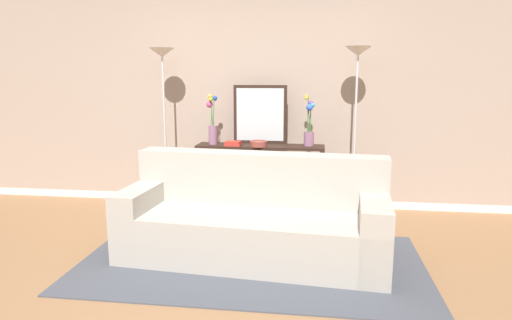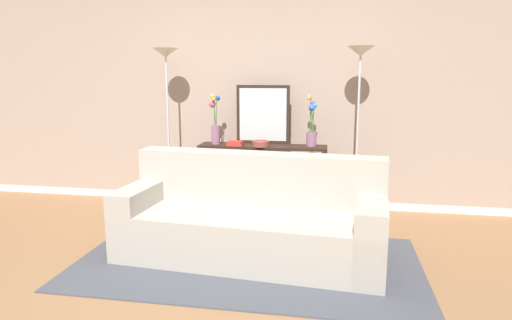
{
  "view_description": "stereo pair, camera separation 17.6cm",
  "coord_description": "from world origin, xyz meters",
  "px_view_note": "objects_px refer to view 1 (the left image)",
  "views": [
    {
      "loc": [
        0.76,
        -3.18,
        1.57
      ],
      "look_at": [
        0.18,
        1.13,
        0.74
      ],
      "focal_mm": 31.69,
      "sensor_mm": 36.0,
      "label": 1
    },
    {
      "loc": [
        0.94,
        -3.16,
        1.57
      ],
      "look_at": [
        0.18,
        1.13,
        0.74
      ],
      "focal_mm": 31.69,
      "sensor_mm": 36.0,
      "label": 2
    }
  ],
  "objects_px": {
    "console_table": "(260,166)",
    "book_row_under_console": "(223,206)",
    "wall_mirror": "(260,115)",
    "floor_lamp_right": "(357,85)",
    "couch": "(255,222)",
    "book_stack": "(233,144)",
    "vase_short_flowers": "(309,128)",
    "vase_tall_flowers": "(212,125)",
    "floor_lamp_left": "(163,85)",
    "fruit_bowl": "(259,144)"
  },
  "relations": [
    {
      "from": "fruit_bowl",
      "to": "floor_lamp_left",
      "type": "bearing_deg",
      "value": 178.96
    },
    {
      "from": "floor_lamp_right",
      "to": "vase_tall_flowers",
      "type": "distance_m",
      "value": 1.65
    },
    {
      "from": "floor_lamp_right",
      "to": "fruit_bowl",
      "type": "bearing_deg",
      "value": -178.92
    },
    {
      "from": "vase_short_flowers",
      "to": "floor_lamp_right",
      "type": "bearing_deg",
      "value": -12.16
    },
    {
      "from": "book_row_under_console",
      "to": "console_table",
      "type": "bearing_deg",
      "value": 0.0
    },
    {
      "from": "wall_mirror",
      "to": "floor_lamp_right",
      "type": "bearing_deg",
      "value": -10.71
    },
    {
      "from": "couch",
      "to": "floor_lamp_right",
      "type": "relative_size",
      "value": 1.24
    },
    {
      "from": "book_stack",
      "to": "fruit_bowl",
      "type": "bearing_deg",
      "value": -2.18
    },
    {
      "from": "vase_short_flowers",
      "to": "book_row_under_console",
      "type": "height_order",
      "value": "vase_short_flowers"
    },
    {
      "from": "console_table",
      "to": "wall_mirror",
      "type": "relative_size",
      "value": 2.16
    },
    {
      "from": "wall_mirror",
      "to": "book_row_under_console",
      "type": "distance_m",
      "value": 1.15
    },
    {
      "from": "floor_lamp_right",
      "to": "book_row_under_console",
      "type": "xyz_separation_m",
      "value": [
        -1.46,
        0.07,
        -1.4
      ]
    },
    {
      "from": "book_stack",
      "to": "vase_short_flowers",
      "type": "bearing_deg",
      "value": 7.77
    },
    {
      "from": "couch",
      "to": "floor_lamp_right",
      "type": "height_order",
      "value": "floor_lamp_right"
    },
    {
      "from": "floor_lamp_left",
      "to": "fruit_bowl",
      "type": "distance_m",
      "value": 1.25
    },
    {
      "from": "console_table",
      "to": "floor_lamp_right",
      "type": "relative_size",
      "value": 0.77
    },
    {
      "from": "book_stack",
      "to": "book_row_under_console",
      "type": "distance_m",
      "value": 0.77
    },
    {
      "from": "couch",
      "to": "fruit_bowl",
      "type": "relative_size",
      "value": 12.0
    },
    {
      "from": "floor_lamp_left",
      "to": "book_stack",
      "type": "distance_m",
      "value": 1.02
    },
    {
      "from": "console_table",
      "to": "book_row_under_console",
      "type": "bearing_deg",
      "value": -180.0
    },
    {
      "from": "fruit_bowl",
      "to": "floor_lamp_right",
      "type": "bearing_deg",
      "value": 1.08
    },
    {
      "from": "couch",
      "to": "book_stack",
      "type": "relative_size",
      "value": 12.72
    },
    {
      "from": "console_table",
      "to": "floor_lamp_left",
      "type": "xyz_separation_m",
      "value": [
        -1.08,
        -0.07,
        0.92
      ]
    },
    {
      "from": "vase_short_flowers",
      "to": "console_table",
      "type": "bearing_deg",
      "value": -176.3
    },
    {
      "from": "book_stack",
      "to": "console_table",
      "type": "bearing_deg",
      "value": 15.04
    },
    {
      "from": "floor_lamp_left",
      "to": "book_stack",
      "type": "xyz_separation_m",
      "value": [
        0.79,
        -0.01,
        -0.65
      ]
    },
    {
      "from": "couch",
      "to": "book_row_under_console",
      "type": "bearing_deg",
      "value": 113.22
    },
    {
      "from": "floor_lamp_right",
      "to": "vase_short_flowers",
      "type": "distance_m",
      "value": 0.69
    },
    {
      "from": "wall_mirror",
      "to": "book_stack",
      "type": "xyz_separation_m",
      "value": [
        -0.28,
        -0.21,
        -0.31
      ]
    },
    {
      "from": "couch",
      "to": "floor_lamp_right",
      "type": "bearing_deg",
      "value": 52.54
    },
    {
      "from": "couch",
      "to": "floor_lamp_left",
      "type": "height_order",
      "value": "floor_lamp_left"
    },
    {
      "from": "floor_lamp_left",
      "to": "floor_lamp_right",
      "type": "distance_m",
      "value": 2.11
    },
    {
      "from": "console_table",
      "to": "fruit_bowl",
      "type": "relative_size",
      "value": 7.47
    },
    {
      "from": "wall_mirror",
      "to": "vase_short_flowers",
      "type": "height_order",
      "value": "wall_mirror"
    },
    {
      "from": "couch",
      "to": "wall_mirror",
      "type": "height_order",
      "value": "wall_mirror"
    },
    {
      "from": "wall_mirror",
      "to": "book_row_under_console",
      "type": "height_order",
      "value": "wall_mirror"
    },
    {
      "from": "book_stack",
      "to": "book_row_under_console",
      "type": "height_order",
      "value": "book_stack"
    },
    {
      "from": "console_table",
      "to": "vase_tall_flowers",
      "type": "relative_size",
      "value": 2.52
    },
    {
      "from": "fruit_bowl",
      "to": "book_stack",
      "type": "bearing_deg",
      "value": 177.82
    },
    {
      "from": "console_table",
      "to": "book_row_under_console",
      "type": "height_order",
      "value": "console_table"
    },
    {
      "from": "floor_lamp_left",
      "to": "fruit_bowl",
      "type": "height_order",
      "value": "floor_lamp_left"
    },
    {
      "from": "book_stack",
      "to": "book_row_under_console",
      "type": "bearing_deg",
      "value": 150.17
    },
    {
      "from": "wall_mirror",
      "to": "book_row_under_console",
      "type": "relative_size",
      "value": 2.12
    },
    {
      "from": "wall_mirror",
      "to": "book_stack",
      "type": "height_order",
      "value": "wall_mirror"
    },
    {
      "from": "floor_lamp_left",
      "to": "vase_tall_flowers",
      "type": "height_order",
      "value": "floor_lamp_left"
    },
    {
      "from": "couch",
      "to": "vase_tall_flowers",
      "type": "height_order",
      "value": "vase_tall_flowers"
    },
    {
      "from": "book_stack",
      "to": "book_row_under_console",
      "type": "xyz_separation_m",
      "value": [
        -0.14,
        0.08,
        -0.75
      ]
    },
    {
      "from": "wall_mirror",
      "to": "fruit_bowl",
      "type": "height_order",
      "value": "wall_mirror"
    },
    {
      "from": "floor_lamp_left",
      "to": "book_stack",
      "type": "height_order",
      "value": "floor_lamp_left"
    },
    {
      "from": "wall_mirror",
      "to": "vase_tall_flowers",
      "type": "bearing_deg",
      "value": -166.85
    }
  ]
}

